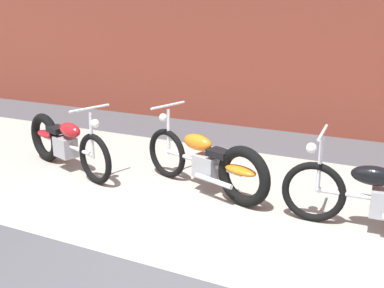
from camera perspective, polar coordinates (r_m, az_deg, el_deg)
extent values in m
plane|color=#47474C|center=(4.00, -2.05, -16.50)|extent=(80.00, 80.00, 0.00)
cube|color=#9E998E|center=(5.42, 6.42, -6.97)|extent=(36.00, 3.50, 0.01)
torus|color=black|center=(5.84, -12.54, -1.91)|extent=(0.67, 0.30, 0.68)
torus|color=black|center=(6.91, -18.59, 0.83)|extent=(0.73, 0.36, 0.73)
cylinder|color=silver|center=(6.36, -15.84, -0.19)|extent=(1.19, 0.46, 0.06)
cube|color=#99999E|center=(6.43, -16.18, -0.38)|extent=(0.37, 0.31, 0.28)
ellipsoid|color=red|center=(6.22, -15.65, 1.76)|extent=(0.48, 0.32, 0.20)
ellipsoid|color=red|center=(6.85, -18.44, 1.23)|extent=(0.47, 0.31, 0.10)
cube|color=black|center=(6.54, -17.23, 1.83)|extent=(0.33, 0.28, 0.08)
cylinder|color=silver|center=(5.78, -12.97, 1.08)|extent=(0.06, 0.06, 0.62)
cylinder|color=silver|center=(5.69, -13.21, 4.56)|extent=(0.22, 0.56, 0.03)
sphere|color=white|center=(5.65, -12.53, 2.64)|extent=(0.11, 0.11, 0.11)
cylinder|color=silver|center=(6.73, -16.06, -0.31)|extent=(0.54, 0.24, 0.06)
torus|color=black|center=(5.92, -3.30, -1.23)|extent=(0.67, 0.30, 0.68)
torus|color=black|center=(5.09, 6.74, -4.22)|extent=(0.73, 0.36, 0.73)
cylinder|color=silver|center=(5.47, 1.33, -2.35)|extent=(1.19, 0.45, 0.06)
cube|color=#99999E|center=(5.44, 1.95, -2.95)|extent=(0.37, 0.31, 0.28)
ellipsoid|color=orange|center=(5.45, 0.73, 0.22)|extent=(0.48, 0.32, 0.20)
ellipsoid|color=orange|center=(5.10, 6.31, -3.45)|extent=(0.47, 0.31, 0.10)
cube|color=black|center=(5.24, 3.60, -1.22)|extent=(0.33, 0.28, 0.08)
cylinder|color=silver|center=(5.80, -3.08, 1.58)|extent=(0.06, 0.06, 0.62)
cylinder|color=silver|center=(5.71, -3.14, 5.06)|extent=(0.22, 0.56, 0.03)
sphere|color=white|center=(5.83, -3.79, 3.47)|extent=(0.11, 0.11, 0.11)
cylinder|color=silver|center=(5.21, 2.80, -4.82)|extent=(0.54, 0.24, 0.06)
torus|color=black|center=(4.88, 15.54, -6.06)|extent=(0.68, 0.09, 0.68)
cylinder|color=silver|center=(4.84, 23.24, -6.60)|extent=(1.24, 0.08, 0.06)
ellipsoid|color=black|center=(4.75, 22.62, -3.83)|extent=(0.44, 0.20, 0.20)
cylinder|color=silver|center=(4.77, 16.32, -2.70)|extent=(0.04, 0.04, 0.62)
cylinder|color=silver|center=(4.66, 16.69, 1.46)|extent=(0.04, 0.58, 0.03)
sphere|color=white|center=(4.72, 15.30, -0.49)|extent=(0.11, 0.11, 0.11)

